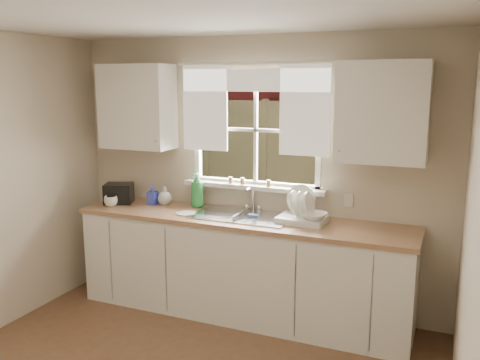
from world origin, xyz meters
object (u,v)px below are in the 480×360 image
at_px(cup, 111,201).
at_px(black_appliance, 119,193).
at_px(soap_bottle_a, 197,190).
at_px(dish_rack, 302,214).

relative_size(cup, black_appliance, 0.49).
bearing_deg(black_appliance, cup, -107.44).
bearing_deg(soap_bottle_a, dish_rack, 4.75).
distance_m(dish_rack, black_appliance, 1.86).
xyz_separation_m(cup, black_appliance, (-0.02, 0.15, 0.05)).
bearing_deg(soap_bottle_a, cup, -147.28).
distance_m(dish_rack, soap_bottle_a, 1.08).
height_order(dish_rack, soap_bottle_a, soap_bottle_a).
distance_m(soap_bottle_a, cup, 0.84).
bearing_deg(dish_rack, cup, -174.44).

